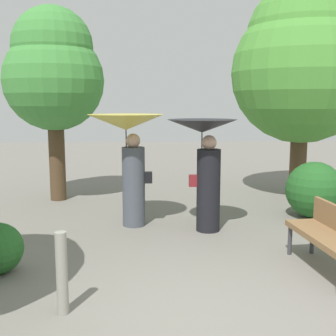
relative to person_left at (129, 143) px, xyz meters
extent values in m
plane|color=slate|center=(0.72, -3.48, -1.48)|extent=(40.00, 40.00, 0.00)
cylinder|color=#474C56|center=(0.08, -0.01, -0.77)|extent=(0.40, 0.40, 1.41)
sphere|color=tan|center=(0.08, -0.01, 0.05)|extent=(0.25, 0.25, 0.25)
cylinder|color=#333338|center=(-0.04, 0.00, -0.16)|extent=(0.02, 0.02, 0.79)
cone|color=#D8C64C|center=(-0.04, 0.00, 0.37)|extent=(1.33, 1.33, 0.27)
cube|color=black|center=(0.34, -0.02, -0.60)|extent=(0.14, 0.10, 0.20)
cylinder|color=black|center=(1.36, -0.39, -0.77)|extent=(0.40, 0.40, 1.40)
sphere|color=tan|center=(1.36, -0.39, 0.04)|extent=(0.25, 0.25, 0.25)
cylinder|color=#333338|center=(1.24, -0.38, -0.17)|extent=(0.02, 0.02, 0.77)
cone|color=black|center=(1.24, -0.38, 0.32)|extent=(1.16, 1.16, 0.22)
cube|color=maroon|center=(1.10, -0.37, -0.61)|extent=(0.14, 0.10, 0.20)
cylinder|color=#38383D|center=(2.36, -1.62, -1.26)|extent=(0.06, 0.06, 0.44)
cylinder|color=#38383D|center=(2.70, -1.59, -1.26)|extent=(0.06, 0.06, 0.44)
cube|color=olive|center=(2.59, -2.27, -1.02)|extent=(0.56, 1.53, 0.08)
cylinder|color=#4C3823|center=(-1.69, 2.13, 0.30)|extent=(0.35, 0.35, 3.54)
sphere|color=#428C3D|center=(-1.69, 2.13, 1.18)|extent=(2.18, 2.18, 2.18)
sphere|color=#428C3D|center=(-1.69, 2.13, 1.89)|extent=(1.74, 1.74, 1.74)
cylinder|color=#4C3823|center=(3.85, 2.18, 0.43)|extent=(0.38, 0.38, 3.80)
sphere|color=#4C9338|center=(3.85, 2.18, 1.38)|extent=(3.19, 3.19, 3.19)
sphere|color=#4C9338|center=(3.85, 2.18, 2.14)|extent=(2.55, 2.55, 2.55)
sphere|color=#235B23|center=(3.50, 0.32, -0.94)|extent=(1.08, 1.08, 1.08)
cylinder|color=gray|center=(-0.58, -3.19, -1.04)|extent=(0.12, 0.12, 0.88)
camera|label=1|loc=(0.28, -7.34, 0.69)|focal=44.95mm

